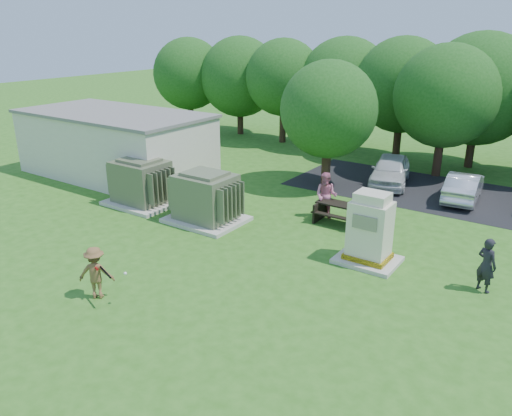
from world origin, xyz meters
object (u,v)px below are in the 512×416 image
Objects in this scene: transformer_right at (206,199)px; person_at_picnic at (326,196)px; batter at (96,273)px; car_silver_a at (464,186)px; transformer_left at (141,183)px; person_by_generator at (486,265)px; car_white at (390,170)px; picnic_table at (340,211)px; generator_cabinet at (370,232)px.

transformer_right reaches higher than person_at_picnic.
batter is 0.41× the size of car_silver_a.
person_by_generator is at bearing 1.35° from transformer_left.
transformer_right is 11.76m from car_silver_a.
transformer_left is at bearing -167.50° from person_at_picnic.
car_white is (3.02, 15.58, -0.06)m from batter.
car_white is at bearing 92.31° from picnic_table.
car_silver_a is at bearing 43.49° from person_at_picnic.
car_silver_a is at bearing 47.62° from transformer_right.
car_white is at bearing 106.07° from generator_cabinet.
transformer_left is 12.14m from car_white.
transformer_right is 1.76× the size of person_by_generator.
person_by_generator reaches higher than picnic_table.
transformer_right is 4.91m from person_at_picnic.
person_by_generator is 7.25m from person_at_picnic.
transformer_left reaches higher than batter.
car_silver_a is at bearing -20.98° from car_white.
generator_cabinet reaches higher than person_by_generator.
generator_cabinet is 0.57× the size of car_white.
car_silver_a reaches higher than picnic_table.
person_by_generator is (5.93, -2.58, 0.34)m from picnic_table.
generator_cabinet is at bearing 1.15° from transformer_left.
transformer_left is 0.70× the size of car_white.
transformer_left is 1.56× the size of person_at_picnic.
person_at_picnic is (3.80, 3.11, -0.01)m from transformer_right.
generator_cabinet is 0.63× the size of car_silver_a.
person_by_generator is (9.20, 6.79, 0.06)m from batter.
picnic_table is (-2.31, 2.70, -0.56)m from generator_cabinet.
person_at_picnic is (2.51, 9.57, 0.17)m from batter.
car_silver_a is (7.92, 8.68, -0.33)m from transformer_right.
batter reaches higher than car_silver_a.
batter is (4.99, -6.46, -0.18)m from transformer_left.
batter is (-3.27, -9.37, 0.28)m from picnic_table.
batter is (1.29, -6.46, -0.18)m from transformer_right.
generator_cabinet is 1.44× the size of person_by_generator.
generator_cabinet is at bearing 77.59° from car_silver_a.
car_white is at bearing -12.21° from car_silver_a.
generator_cabinet is 1.27× the size of picnic_table.
person_by_generator is at bearing -177.86° from batter.
transformer_left is 8.12m from person_at_picnic.
car_white is (-2.57, 8.91, -0.34)m from generator_cabinet.
transformer_right reaches higher than car_silver_a.
person_at_picnic is at bearing -108.97° from car_white.
picnic_table is (4.56, 2.91, -0.46)m from transformer_right.
transformer_right is at bearing 0.00° from transformer_left.
generator_cabinet is 3.63m from person_by_generator.
transformer_right is 5.43m from picnic_table.
generator_cabinet is 9.27m from car_white.
batter reaches higher than picnic_table.
car_white is at bearing -135.27° from batter.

